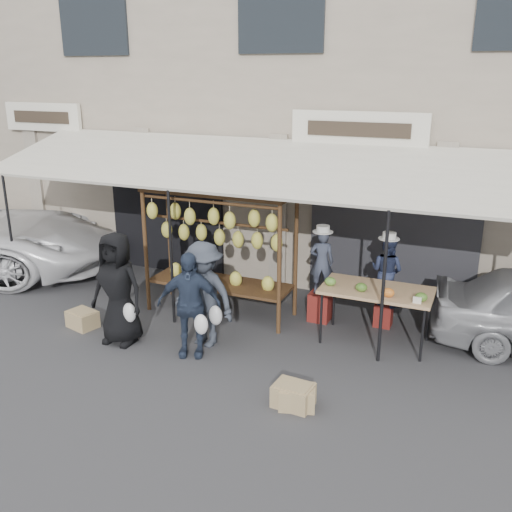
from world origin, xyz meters
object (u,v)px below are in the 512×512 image
(vendor_right, at_px, (387,271))
(crate_far, at_px, (83,319))
(customer_mid, at_px, (189,305))
(crate_near_a, at_px, (293,395))
(customer_left, at_px, (118,289))
(crate_near_b, at_px, (297,397))
(banana_rack, at_px, (218,228))
(vendor_left, at_px, (322,262))
(produce_table, at_px, (376,292))
(customer_right, at_px, (204,294))

(vendor_right, relative_size, crate_far, 2.45)
(customer_mid, distance_m, crate_near_a, 2.15)
(customer_left, relative_size, crate_near_b, 3.93)
(banana_rack, distance_m, vendor_right, 2.90)
(vendor_left, bearing_deg, crate_near_b, 83.53)
(produce_table, distance_m, crate_far, 4.86)
(customer_left, distance_m, crate_far, 1.20)
(customer_mid, bearing_deg, crate_far, 157.17)
(crate_near_a, bearing_deg, customer_mid, 159.18)
(banana_rack, relative_size, customer_mid, 1.60)
(produce_table, xyz_separation_m, customer_left, (-3.70, -1.52, 0.03))
(crate_far, bearing_deg, vendor_right, 23.70)
(vendor_left, distance_m, crate_near_a, 2.88)
(vendor_left, bearing_deg, produce_table, 136.55)
(customer_mid, relative_size, crate_far, 3.42)
(customer_left, bearing_deg, vendor_left, 36.91)
(customer_right, bearing_deg, crate_far, -162.62)
(vendor_left, xyz_separation_m, customer_mid, (-1.44, -1.97, -0.25))
(produce_table, distance_m, vendor_left, 1.17)
(banana_rack, distance_m, customer_left, 1.98)
(vendor_left, distance_m, customer_right, 2.13)
(banana_rack, distance_m, crate_far, 2.74)
(vendor_right, height_order, customer_left, customer_left)
(banana_rack, xyz_separation_m, vendor_right, (2.78, 0.61, -0.58))
(banana_rack, xyz_separation_m, customer_mid, (0.28, -1.55, -0.75))
(vendor_right, height_order, crate_far, vendor_right)
(customer_mid, xyz_separation_m, customer_right, (0.05, 0.38, 0.03))
(crate_near_a, height_order, crate_far, crate_near_a)
(vendor_right, bearing_deg, produce_table, 107.03)
(vendor_left, xyz_separation_m, crate_far, (-3.58, -1.84, -0.91))
(banana_rack, height_order, crate_near_a, banana_rack)
(crate_near_a, bearing_deg, crate_near_b, -5.84)
(vendor_left, distance_m, crate_near_b, 2.90)
(banana_rack, relative_size, customer_right, 1.55)
(banana_rack, relative_size, customer_left, 1.45)
(vendor_right, distance_m, customer_left, 4.33)
(customer_left, distance_m, customer_right, 1.35)
(vendor_right, height_order, crate_near_a, vendor_right)
(banana_rack, distance_m, vendor_left, 1.84)
(crate_near_a, height_order, crate_near_b, crate_near_a)
(customer_left, xyz_separation_m, customer_mid, (1.23, 0.06, -0.09))
(vendor_left, relative_size, customer_mid, 0.69)
(banana_rack, xyz_separation_m, customer_left, (-0.95, -1.61, -0.66))
(banana_rack, height_order, customer_right, banana_rack)
(banana_rack, relative_size, crate_near_b, 5.69)
(vendor_left, distance_m, vendor_right, 1.07)
(crate_near_a, distance_m, crate_far, 4.14)
(vendor_left, relative_size, customer_left, 0.62)
(customer_right, distance_m, crate_far, 2.31)
(produce_table, relative_size, crate_near_b, 3.72)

